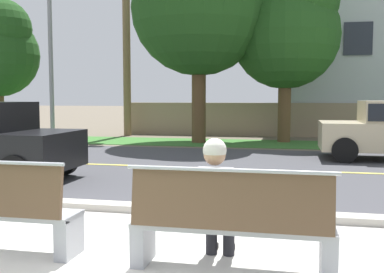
% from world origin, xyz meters
% --- Properties ---
extents(ground_plane, '(140.00, 140.00, 0.00)m').
position_xyz_m(ground_plane, '(0.00, 8.00, 0.00)').
color(ground_plane, '#665B4C').
extents(sidewalk_pavement, '(44.00, 3.60, 0.01)m').
position_xyz_m(sidewalk_pavement, '(0.00, 0.40, 0.01)').
color(sidewalk_pavement, beige).
rests_on(sidewalk_pavement, ground_plane).
extents(curb_edge, '(44.00, 0.30, 0.11)m').
position_xyz_m(curb_edge, '(0.00, 2.35, 0.06)').
color(curb_edge, '#ADA89E').
rests_on(curb_edge, ground_plane).
extents(street_asphalt, '(52.00, 8.00, 0.01)m').
position_xyz_m(street_asphalt, '(0.00, 6.50, 0.00)').
color(street_asphalt, '#424247').
rests_on(street_asphalt, ground_plane).
extents(road_centre_line, '(48.00, 0.14, 0.01)m').
position_xyz_m(road_centre_line, '(0.00, 6.50, 0.01)').
color(road_centre_line, '#E0CC4C').
rests_on(road_centre_line, ground_plane).
extents(far_verge_grass, '(48.00, 2.80, 0.02)m').
position_xyz_m(far_verge_grass, '(0.00, 12.35, 0.01)').
color(far_verge_grass, '#38702D').
rests_on(far_verge_grass, ground_plane).
extents(bench_right, '(1.89, 0.48, 1.01)m').
position_xyz_m(bench_right, '(1.27, 0.37, 0.46)').
color(bench_right, '#9EA0A8').
rests_on(bench_right, ground_plane).
extents(seated_person_grey, '(0.52, 0.68, 1.25)m').
position_xyz_m(seated_person_grey, '(1.10, 0.54, 0.68)').
color(seated_person_grey, black).
rests_on(seated_person_grey, ground_plane).
extents(streetlamp, '(0.24, 2.10, 6.88)m').
position_xyz_m(streetlamp, '(-6.99, 12.15, 3.94)').
color(streetlamp, gray).
rests_on(streetlamp, ground_plane).
extents(shade_tree_centre, '(3.86, 3.86, 6.37)m').
position_xyz_m(shade_tree_centre, '(1.69, 13.05, 4.13)').
color(shade_tree_centre, brown).
rests_on(shade_tree_centre, ground_plane).
extents(garden_wall, '(13.00, 0.36, 1.40)m').
position_xyz_m(garden_wall, '(1.33, 15.59, 0.70)').
color(garden_wall, gray).
rests_on(garden_wall, ground_plane).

